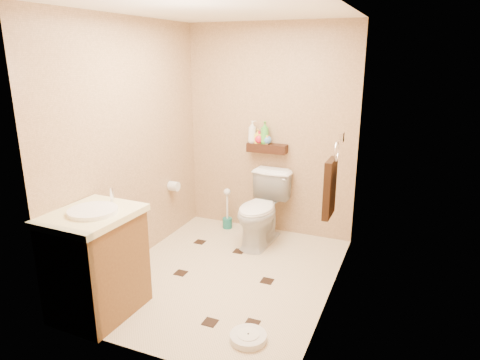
% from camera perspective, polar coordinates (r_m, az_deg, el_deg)
% --- Properties ---
extents(ground, '(2.50, 2.50, 0.00)m').
position_cam_1_polar(ground, '(4.24, -1.99, -12.51)').
color(ground, beige).
rests_on(ground, ground).
extents(wall_back, '(2.00, 0.04, 2.40)m').
position_cam_1_polar(wall_back, '(4.95, 3.97, 6.48)').
color(wall_back, tan).
rests_on(wall_back, ground).
extents(wall_front, '(2.00, 0.04, 2.40)m').
position_cam_1_polar(wall_front, '(2.77, -13.13, -1.99)').
color(wall_front, tan).
rests_on(wall_front, ground).
extents(wall_left, '(0.04, 2.50, 2.40)m').
position_cam_1_polar(wall_left, '(4.32, -14.33, 4.53)').
color(wall_left, tan).
rests_on(wall_left, ground).
extents(wall_right, '(0.04, 2.50, 2.40)m').
position_cam_1_polar(wall_right, '(3.52, 12.78, 1.97)').
color(wall_right, tan).
rests_on(wall_right, ground).
extents(ceiling, '(2.00, 2.50, 0.02)m').
position_cam_1_polar(ceiling, '(3.73, -2.39, 21.76)').
color(ceiling, white).
rests_on(ceiling, wall_back).
extents(wall_shelf, '(0.46, 0.14, 0.10)m').
position_cam_1_polar(wall_shelf, '(4.91, 3.62, 4.26)').
color(wall_shelf, '#371C0F').
rests_on(wall_shelf, wall_back).
extents(floor_accents, '(1.21, 1.42, 0.01)m').
position_cam_1_polar(floor_accents, '(4.19, -2.19, -12.90)').
color(floor_accents, black).
rests_on(floor_accents, ground).
extents(toilet, '(0.49, 0.80, 0.79)m').
position_cam_1_polar(toilet, '(4.76, 2.87, -3.95)').
color(toilet, white).
rests_on(toilet, ground).
extents(vanity, '(0.62, 0.74, 1.01)m').
position_cam_1_polar(vanity, '(3.68, -18.63, -10.30)').
color(vanity, brown).
rests_on(vanity, ground).
extents(bathroom_scale, '(0.32, 0.32, 0.06)m').
position_cam_1_polar(bathroom_scale, '(3.40, 1.10, -20.22)').
color(bathroom_scale, silver).
rests_on(bathroom_scale, ground).
extents(toilet_brush, '(0.12, 0.12, 0.51)m').
position_cam_1_polar(toilet_brush, '(5.23, -1.71, -4.59)').
color(toilet_brush, '#1B6E63').
rests_on(toilet_brush, ground).
extents(towel_ring, '(0.12, 0.30, 0.76)m').
position_cam_1_polar(towel_ring, '(3.84, 11.95, -0.72)').
color(towel_ring, silver).
rests_on(towel_ring, wall_right).
extents(toilet_paper, '(0.12, 0.11, 0.12)m').
position_cam_1_polar(toilet_paper, '(4.95, -8.82, -0.81)').
color(toilet_paper, silver).
rests_on(toilet_paper, wall_left).
extents(bottle_a, '(0.13, 0.13, 0.26)m').
position_cam_1_polar(bottle_a, '(4.94, 1.64, 6.46)').
color(bottle_a, white).
rests_on(bottle_a, wall_shelf).
extents(bottle_b, '(0.09, 0.09, 0.16)m').
position_cam_1_polar(bottle_b, '(4.92, 2.40, 5.87)').
color(bottle_b, yellow).
rests_on(bottle_b, wall_shelf).
extents(bottle_c, '(0.13, 0.13, 0.15)m').
position_cam_1_polar(bottle_c, '(4.92, 2.56, 5.76)').
color(bottle_c, red).
rests_on(bottle_c, wall_shelf).
extents(bottle_d, '(0.10, 0.10, 0.26)m').
position_cam_1_polar(bottle_d, '(4.88, 3.32, 6.35)').
color(bottle_d, green).
rests_on(bottle_d, wall_shelf).
extents(bottle_e, '(0.07, 0.07, 0.15)m').
position_cam_1_polar(bottle_e, '(4.89, 3.47, 5.74)').
color(bottle_e, gold).
rests_on(bottle_e, wall_shelf).
extents(bottle_f, '(0.15, 0.15, 0.13)m').
position_cam_1_polar(bottle_f, '(4.89, 3.64, 5.60)').
color(bottle_f, '#4F86C7').
rests_on(bottle_f, wall_shelf).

